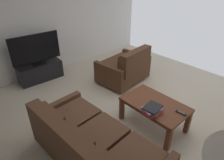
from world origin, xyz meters
TOP-DOWN VIEW (x-y plane):
  - ground_plane at (0.00, 0.00)m, footprint 5.37×5.19m
  - wall_right at (2.68, 0.00)m, footprint 0.12×5.19m
  - sofa_main at (-0.42, 1.37)m, footprint 1.96×1.02m
  - loveseat_near at (0.90, -0.59)m, footprint 0.95×1.20m
  - coffee_table at (-0.48, 0.13)m, footprint 1.04×0.64m
  - tv_stand at (2.33, 0.86)m, footprint 0.42×1.02m
  - flat_tv at (2.33, 0.86)m, footprint 0.21×1.11m
  - book_stack at (-0.60, 0.37)m, footprint 0.28×0.33m
  - tv_remote at (-0.90, 0.05)m, footprint 0.16×0.06m

SIDE VIEW (x-z plane):
  - ground_plane at x=0.00m, z-range -0.01..0.00m
  - tv_stand at x=2.33m, z-range 0.00..0.42m
  - sofa_main at x=-0.42m, z-range -0.06..0.74m
  - loveseat_near at x=0.90m, z-range -0.07..0.79m
  - coffee_table at x=-0.48m, z-range 0.16..0.63m
  - tv_remote at x=-0.90m, z-range 0.47..0.49m
  - book_stack at x=-0.60m, z-range 0.47..0.58m
  - flat_tv at x=2.33m, z-range 0.44..1.14m
  - wall_right at x=2.68m, z-range 0.00..2.54m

